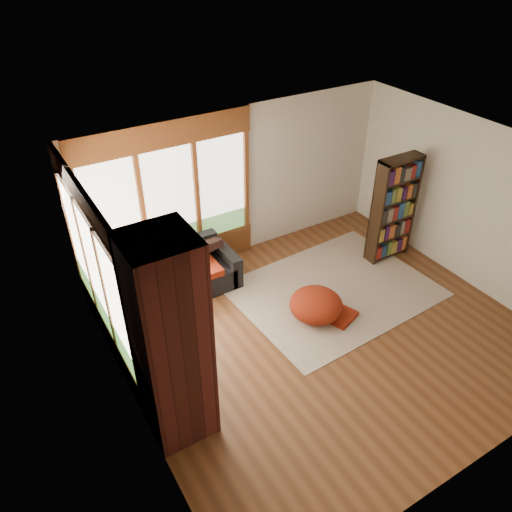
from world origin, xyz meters
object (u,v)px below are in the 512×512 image
sectional_sofa (151,297)px  dog_tan (157,270)px  bookshelf (393,209)px  pouf (316,304)px  brick_chimney (171,343)px  dog_brindle (146,287)px  area_rug (334,290)px

sectional_sofa → dog_tan: size_ratio=1.88×
bookshelf → pouf: bearing=-162.1°
brick_chimney → dog_tan: brick_chimney is taller
pouf → dog_tan: bearing=147.7°
pouf → dog_tan: size_ratio=0.68×
dog_tan → brick_chimney: bearing=-136.8°
sectional_sofa → pouf: sectional_sofa is taller
sectional_sofa → dog_brindle: bearing=-112.4°
area_rug → dog_tan: size_ratio=2.59×
bookshelf → pouf: (-2.03, -0.66, -0.70)m
sectional_sofa → pouf: (2.06, -1.34, -0.08)m
area_rug → pouf: 0.74m
dog_tan → sectional_sofa: bearing=105.8°
pouf → dog_brindle: size_ratio=0.84×
sectional_sofa → area_rug: size_ratio=0.73×
brick_chimney → area_rug: (3.13, 1.05, -1.29)m
pouf → dog_brindle: 2.48m
brick_chimney → sectional_sofa: size_ratio=1.18×
pouf → dog_tan: (-1.94, 1.23, 0.60)m
sectional_sofa → area_rug: 2.88m
brick_chimney → bookshelf: brick_chimney is taller
sectional_sofa → dog_brindle: size_ratio=2.33×
brick_chimney → area_rug: size_ratio=0.86×
bookshelf → dog_tan: bearing=171.9°
bookshelf → dog_brindle: 4.25m
sectional_sofa → bookshelf: bookshelf is taller
bookshelf → dog_brindle: (-4.24, 0.33, -0.16)m
brick_chimney → dog_brindle: brick_chimney is taller
area_rug → pouf: size_ratio=3.82×
brick_chimney → pouf: bearing=15.8°
dog_tan → dog_brindle: 0.35m
brick_chimney → dog_brindle: (0.30, 1.70, -0.53)m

